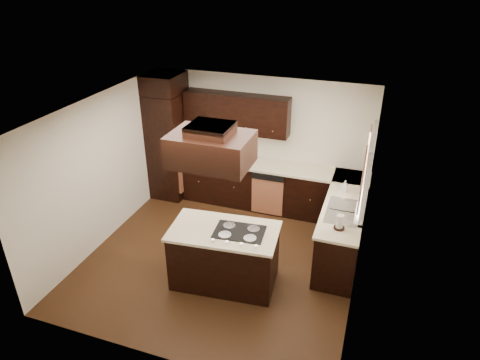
# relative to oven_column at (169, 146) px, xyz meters

# --- Properties ---
(floor) EXTENTS (4.20, 4.20, 0.02)m
(floor) POSITION_rel_oven_column_xyz_m (1.78, -1.71, -1.07)
(floor) COLOR #502F17
(floor) RESTS_ON ground
(ceiling) EXTENTS (4.20, 4.20, 0.02)m
(ceiling) POSITION_rel_oven_column_xyz_m (1.78, -1.71, 1.45)
(ceiling) COLOR silver
(ceiling) RESTS_ON ground
(wall_back) EXTENTS (4.20, 0.02, 2.50)m
(wall_back) POSITION_rel_oven_column_xyz_m (1.78, 0.40, 0.19)
(wall_back) COLOR white
(wall_back) RESTS_ON ground
(wall_front) EXTENTS (4.20, 0.02, 2.50)m
(wall_front) POSITION_rel_oven_column_xyz_m (1.78, -3.81, 0.19)
(wall_front) COLOR white
(wall_front) RESTS_ON ground
(wall_left) EXTENTS (0.02, 4.20, 2.50)m
(wall_left) POSITION_rel_oven_column_xyz_m (-0.33, -1.71, 0.19)
(wall_left) COLOR white
(wall_left) RESTS_ON ground
(wall_right) EXTENTS (0.02, 4.20, 2.50)m
(wall_right) POSITION_rel_oven_column_xyz_m (3.88, -1.71, 0.19)
(wall_right) COLOR white
(wall_right) RESTS_ON ground
(oven_column) EXTENTS (0.65, 0.75, 2.12)m
(oven_column) POSITION_rel_oven_column_xyz_m (0.00, 0.00, 0.00)
(oven_column) COLOR black
(oven_column) RESTS_ON floor
(wall_oven_face) EXTENTS (0.05, 0.62, 0.78)m
(wall_oven_face) POSITION_rel_oven_column_xyz_m (0.35, 0.00, 0.06)
(wall_oven_face) COLOR #BB6E4C
(wall_oven_face) RESTS_ON oven_column
(base_cabinets_back) EXTENTS (2.93, 0.60, 0.88)m
(base_cabinets_back) POSITION_rel_oven_column_xyz_m (1.81, 0.09, -0.62)
(base_cabinets_back) COLOR black
(base_cabinets_back) RESTS_ON floor
(base_cabinets_right) EXTENTS (0.60, 2.40, 0.88)m
(base_cabinets_right) POSITION_rel_oven_column_xyz_m (3.58, -0.80, -0.62)
(base_cabinets_right) COLOR black
(base_cabinets_right) RESTS_ON floor
(countertop_back) EXTENTS (2.93, 0.63, 0.04)m
(countertop_back) POSITION_rel_oven_column_xyz_m (1.81, 0.08, -0.16)
(countertop_back) COLOR #F5E8C2
(countertop_back) RESTS_ON base_cabinets_back
(countertop_right) EXTENTS (0.63, 2.40, 0.04)m
(countertop_right) POSITION_rel_oven_column_xyz_m (3.56, -0.80, -0.16)
(countertop_right) COLOR #F5E8C2
(countertop_right) RESTS_ON base_cabinets_right
(upper_cabinets) EXTENTS (2.00, 0.34, 0.72)m
(upper_cabinets) POSITION_rel_oven_column_xyz_m (1.34, 0.23, 0.75)
(upper_cabinets) COLOR black
(upper_cabinets) RESTS_ON wall_back
(dishwasher_front) EXTENTS (0.60, 0.05, 0.72)m
(dishwasher_front) POSITION_rel_oven_column_xyz_m (2.10, -0.20, -0.66)
(dishwasher_front) COLOR #BB6E4C
(dishwasher_front) RESTS_ON floor
(window_frame) EXTENTS (0.06, 1.32, 1.12)m
(window_frame) POSITION_rel_oven_column_xyz_m (3.85, -1.16, 0.59)
(window_frame) COLOR silver
(window_frame) RESTS_ON wall_right
(window_pane) EXTENTS (0.00, 1.20, 1.00)m
(window_pane) POSITION_rel_oven_column_xyz_m (3.87, -1.16, 0.59)
(window_pane) COLOR white
(window_pane) RESTS_ON wall_right
(curtain_left) EXTENTS (0.02, 0.34, 0.90)m
(curtain_left) POSITION_rel_oven_column_xyz_m (3.79, -1.57, 0.64)
(curtain_left) COLOR beige
(curtain_left) RESTS_ON wall_right
(curtain_right) EXTENTS (0.02, 0.34, 0.90)m
(curtain_right) POSITION_rel_oven_column_xyz_m (3.79, -0.74, 0.64)
(curtain_right) COLOR beige
(curtain_right) RESTS_ON wall_right
(sink_rim) EXTENTS (0.52, 0.84, 0.01)m
(sink_rim) POSITION_rel_oven_column_xyz_m (3.58, -1.16, -0.14)
(sink_rim) COLOR silver
(sink_rim) RESTS_ON countertop_right
(island) EXTENTS (1.57, 0.96, 0.88)m
(island) POSITION_rel_oven_column_xyz_m (2.02, -2.22, -0.62)
(island) COLOR black
(island) RESTS_ON floor
(island_top) EXTENTS (1.63, 1.01, 0.04)m
(island_top) POSITION_rel_oven_column_xyz_m (2.02, -2.22, -0.16)
(island_top) COLOR #F5E8C2
(island_top) RESTS_ON island
(cooktop) EXTENTS (0.75, 0.54, 0.01)m
(cooktop) POSITION_rel_oven_column_xyz_m (2.25, -2.20, -0.13)
(cooktop) COLOR black
(cooktop) RESTS_ON island_top
(range_hood) EXTENTS (1.05, 0.72, 0.42)m
(range_hood) POSITION_rel_oven_column_xyz_m (1.88, -2.25, 1.10)
(range_hood) COLOR black
(range_hood) RESTS_ON ceiling
(hood_duct) EXTENTS (0.55, 0.50, 0.13)m
(hood_duct) POSITION_rel_oven_column_xyz_m (1.88, -2.25, 1.38)
(hood_duct) COLOR black
(hood_duct) RESTS_ON ceiling
(blender_base) EXTENTS (0.15, 0.15, 0.10)m
(blender_base) POSITION_rel_oven_column_xyz_m (0.55, 0.07, -0.09)
(blender_base) COLOR silver
(blender_base) RESTS_ON countertop_back
(blender_pitcher) EXTENTS (0.13, 0.13, 0.26)m
(blender_pitcher) POSITION_rel_oven_column_xyz_m (0.55, 0.07, 0.09)
(blender_pitcher) COLOR silver
(blender_pitcher) RESTS_ON blender_base
(spice_rack) EXTENTS (0.37, 0.15, 0.30)m
(spice_rack) POSITION_rel_oven_column_xyz_m (0.96, 0.01, 0.01)
(spice_rack) COLOR black
(spice_rack) RESTS_ON countertop_back
(mixing_bowl) EXTENTS (0.32, 0.32, 0.06)m
(mixing_bowl) POSITION_rel_oven_column_xyz_m (0.52, 0.02, -0.11)
(mixing_bowl) COLOR silver
(mixing_bowl) RESTS_ON countertop_back
(soap_bottle) EXTENTS (0.10, 0.10, 0.20)m
(soap_bottle) POSITION_rel_oven_column_xyz_m (3.50, -0.51, -0.04)
(soap_bottle) COLOR silver
(soap_bottle) RESTS_ON countertop_right
(paper_towel) EXTENTS (0.13, 0.13, 0.22)m
(paper_towel) POSITION_rel_oven_column_xyz_m (3.56, -1.65, -0.03)
(paper_towel) COLOR silver
(paper_towel) RESTS_ON countertop_right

